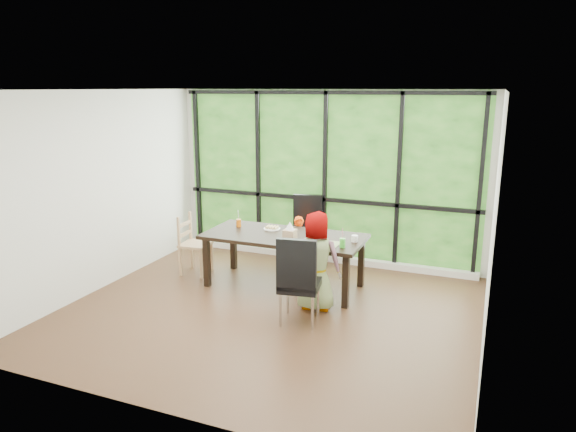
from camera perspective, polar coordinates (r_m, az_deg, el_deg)
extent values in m
plane|color=black|center=(6.63, -2.08, -10.39)|extent=(5.00, 5.00, 0.00)
plane|color=silver|center=(8.26, 4.17, 4.28)|extent=(5.00, 0.00, 5.00)
cube|color=#1E4917|center=(8.25, 4.13, 4.26)|extent=(4.80, 0.02, 2.65)
cube|color=silver|center=(8.49, 3.81, -4.51)|extent=(4.80, 0.12, 0.10)
cube|color=black|center=(7.29, -0.44, -4.91)|extent=(2.27, 1.15, 0.75)
cube|color=black|center=(8.17, 2.02, -1.64)|extent=(0.56, 0.56, 1.08)
cube|color=black|center=(6.16, 1.30, -6.89)|extent=(0.52, 0.52, 1.08)
cube|color=#A77C57|center=(7.90, -10.07, -3.07)|extent=(0.43, 0.45, 0.90)
imported|color=#EE4205|center=(7.81, 1.23, -3.18)|extent=(0.35, 0.26, 0.87)
imported|color=slate|center=(6.50, 3.02, -4.94)|extent=(0.66, 0.48, 1.26)
cube|color=tan|center=(6.79, 3.53, -3.03)|extent=(0.48, 0.35, 0.01)
cylinder|color=white|center=(7.46, -1.77, -1.41)|extent=(0.24, 0.24, 0.02)
cylinder|color=white|center=(6.81, 3.58, -2.94)|extent=(0.22, 0.22, 0.01)
cylinder|color=#DA630C|center=(7.62, -5.42, -0.76)|extent=(0.07, 0.07, 0.11)
cylinder|color=#44CF38|center=(6.65, 5.98, -2.94)|extent=(0.07, 0.07, 0.12)
cylinder|color=white|center=(6.91, 7.30, -2.46)|extent=(0.09, 0.09, 0.09)
cube|color=tan|center=(6.96, 0.21, -2.03)|extent=(0.16, 0.16, 0.13)
cylinder|color=white|center=(7.60, -5.44, -0.05)|extent=(0.01, 0.04, 0.20)
cylinder|color=pink|center=(6.62, 6.00, -2.12)|extent=(0.01, 0.04, 0.20)
cone|color=white|center=(6.92, 0.21, -1.06)|extent=(0.12, 0.12, 0.11)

